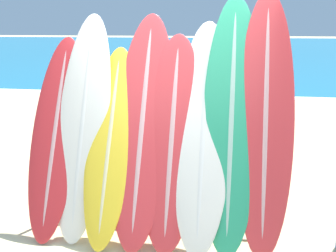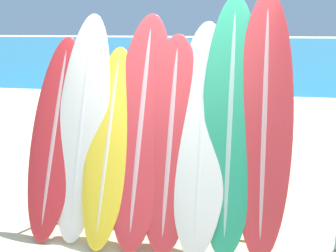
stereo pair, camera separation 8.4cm
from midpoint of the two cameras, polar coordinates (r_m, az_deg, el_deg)
ground_plane at (r=4.04m, az=-3.65°, el=-16.75°), size 160.00×160.00×0.00m
ocean_water at (r=41.18m, az=8.28°, el=11.31°), size 120.00×60.00×0.01m
surfboard_rack at (r=4.05m, az=-2.44°, el=-8.84°), size 2.44×0.04×0.91m
surfboard_slot_0 at (r=4.23m, az=-16.52°, el=-1.24°), size 0.52×1.02×1.99m
surfboard_slot_1 at (r=4.12m, az=-12.77°, el=0.36°), size 0.54×1.04×2.23m
surfboard_slot_2 at (r=4.00m, az=-8.99°, el=-2.44°), size 0.49×1.08×1.89m
surfboard_slot_3 at (r=3.96m, az=-4.32°, el=0.11°), size 0.60×1.21×2.23m
surfboard_slot_4 at (r=3.87m, az=-0.03°, el=-1.78°), size 0.58×1.05×2.02m
surfboard_slot_5 at (r=3.85m, az=4.51°, el=-0.92°), size 0.57×1.18×2.15m
surfboard_slot_6 at (r=3.85m, az=8.57°, el=0.93°), size 0.56×1.13×2.41m
surfboard_slot_7 at (r=3.86m, az=13.34°, el=1.03°), size 0.54×1.10×2.45m
person_near_water at (r=7.67m, az=-12.53°, el=5.81°), size 0.30×0.24×1.82m
person_mid_beach at (r=10.37m, az=-4.15°, el=7.68°), size 0.22×0.27×1.62m
person_far_left at (r=6.66m, az=14.62°, el=4.22°), size 0.24×0.30×1.77m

